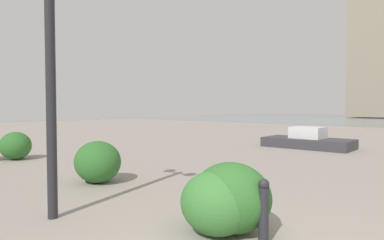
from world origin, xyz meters
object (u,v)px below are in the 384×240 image
at_px(bollard_near, 264,210).
at_px(boat, 308,142).
at_px(lamppost, 50,44).
at_px(bollard_mid, 88,163).

bearing_deg(bollard_near, boat, -69.98).
xyz_separation_m(lamppost, bollard_near, (-2.73, -1.25, -2.11)).
relative_size(bollard_mid, boat, 0.23).
relative_size(bollard_near, boat, 0.23).
distance_m(bollard_near, bollard_mid, 4.52).
height_order(lamppost, bollard_near, lamppost).
height_order(bollard_mid, boat, boat).
height_order(lamppost, bollard_mid, lamppost).
bearing_deg(bollard_mid, bollard_near, 175.54).
bearing_deg(boat, bollard_near, 110.02).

